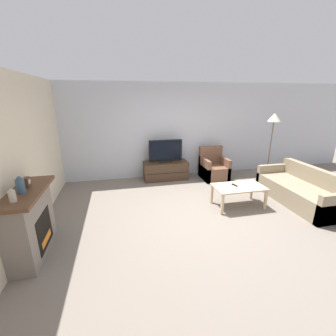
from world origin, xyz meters
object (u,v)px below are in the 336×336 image
at_px(fireplace, 30,222).
at_px(armchair, 213,169).
at_px(coffee_table, 239,189).
at_px(mantel_vase_left, 12,196).
at_px(mantel_vase_centre_left, 20,185).
at_px(tv, 166,152).
at_px(mantel_clock, 27,182).
at_px(floor_lamp, 274,122).
at_px(tv_stand, 166,170).
at_px(couch, 301,191).
at_px(remote, 235,185).

xyz_separation_m(fireplace, armchair, (4.02, 2.53, -0.24)).
distance_m(armchair, coffee_table, 1.80).
bearing_deg(mantel_vase_left, mantel_vase_centre_left, 90.00).
bearing_deg(tv, fireplace, -133.59).
bearing_deg(mantel_clock, floor_lamp, 19.00).
height_order(mantel_vase_left, tv_stand, mantel_vase_left).
relative_size(tv, couch, 0.48).
height_order(mantel_clock, tv_stand, mantel_clock).
bearing_deg(tv, tv_stand, 90.00).
height_order(mantel_vase_centre_left, couch, mantel_vase_centre_left).
height_order(remote, floor_lamp, floor_lamp).
bearing_deg(mantel_vase_centre_left, couch, 7.71).
bearing_deg(floor_lamp, remote, -144.70).
relative_size(coffee_table, remote, 6.91).
relative_size(mantel_vase_centre_left, couch, 0.12).
height_order(tv_stand, couch, couch).
relative_size(mantel_clock, couch, 0.08).
relative_size(tv_stand, floor_lamp, 0.67).
relative_size(mantel_clock, coffee_table, 0.14).
distance_m(mantel_vase_centre_left, coffee_table, 3.97).
bearing_deg(mantel_clock, mantel_vase_centre_left, -90.20).
bearing_deg(couch, mantel_vase_centre_left, -172.29).
xyz_separation_m(mantel_clock, tv_stand, (2.62, 2.65, -0.86)).
relative_size(mantel_vase_centre_left, coffee_table, 0.23).
height_order(tv_stand, floor_lamp, floor_lamp).
relative_size(fireplace, coffee_table, 1.14).
bearing_deg(remote, fireplace, 176.14).
bearing_deg(remote, mantel_vase_left, -178.55).
height_order(fireplace, remote, fireplace).
height_order(mantel_vase_centre_left, tv_stand, mantel_vase_centre_left).
distance_m(mantel_vase_left, couch, 5.46).
xyz_separation_m(mantel_vase_left, remote, (3.73, 1.18, -0.65)).
bearing_deg(tv_stand, tv, -90.00).
xyz_separation_m(fireplace, couch, (5.32, 0.63, -0.26)).
relative_size(tv_stand, remote, 8.16).
height_order(tv_stand, coffee_table, tv_stand).
height_order(mantel_vase_left, armchair, mantel_vase_left).
bearing_deg(tv_stand, coffee_table, -59.68).
bearing_deg(mantel_vase_left, fireplace, 92.60).
distance_m(mantel_vase_left, tv, 4.10).
bearing_deg(floor_lamp, couch, -93.34).
bearing_deg(mantel_vase_left, armchair, 35.90).
height_order(armchair, floor_lamp, floor_lamp).
height_order(remote, couch, couch).
height_order(couch, floor_lamp, floor_lamp).
bearing_deg(fireplace, mantel_clock, 81.89).
height_order(fireplace, tv, tv).
height_order(tv, floor_lamp, floor_lamp).
height_order(mantel_vase_centre_left, floor_lamp, floor_lamp).
bearing_deg(coffee_table, remote, 140.68).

